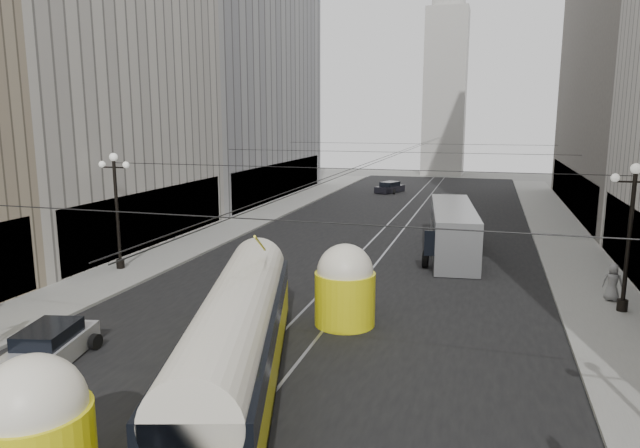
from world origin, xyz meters
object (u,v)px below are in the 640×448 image
Objects in this scene: city_bus at (453,228)px; pedestrian_sidewalk_right at (613,282)px; streetcar at (237,336)px; sedan_silver at (49,346)px.

pedestrian_sidewalk_right is (7.63, -8.01, -0.62)m from city_bus.
streetcar reaches higher than pedestrian_sidewalk_right.
city_bus reaches higher than pedestrian_sidewalk_right.
streetcar is 3.42× the size of sedan_silver.
city_bus is (5.30, 20.33, -0.05)m from streetcar.
sedan_silver is (-12.30, -20.56, -1.04)m from city_bus.
streetcar is 7.09m from sedan_silver.
city_bus is 6.91× the size of pedestrian_sidewalk_right.
city_bus is at bearing 75.39° from streetcar.
pedestrian_sidewalk_right is at bearing -46.38° from city_bus.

